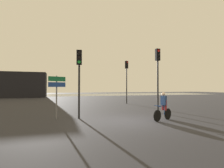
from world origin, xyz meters
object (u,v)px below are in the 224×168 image
traffic_light_far_right (127,74)px  direction_sign_post (57,89)px  traffic_light_near_left (79,71)px  traffic_light_near_right (158,68)px  cyclist (163,106)px  distant_building (5,85)px

traffic_light_far_right → direction_sign_post: traffic_light_far_right is taller
traffic_light_near_left → direction_sign_post: (-1.30, 0.15, -1.13)m
traffic_light_near_right → cyclist: traffic_light_near_right is taller
distant_building → cyclist: (15.60, -28.80, -1.62)m
distant_building → traffic_light_near_right: bearing=-56.6°
traffic_light_far_right → direction_sign_post: bearing=22.4°
traffic_light_near_left → traffic_light_far_right: bearing=-118.9°
distant_building → traffic_light_far_right: bearing=-46.1°
traffic_light_near_right → direction_sign_post: traffic_light_near_right is taller
traffic_light_near_left → direction_sign_post: traffic_light_near_left is taller
traffic_light_near_right → traffic_light_far_right: traffic_light_far_right is taller
traffic_light_near_right → direction_sign_post: (-7.32, -0.71, -1.56)m
distant_building → direction_sign_post: distant_building is taller
direction_sign_post → traffic_light_far_right: bearing=-160.9°
direction_sign_post → traffic_light_near_left: bearing=145.4°
traffic_light_near_right → cyclist: size_ratio=3.00×
traffic_light_far_right → cyclist: size_ratio=3.14×
traffic_light_far_right → distant_building: bearing=-70.6°
traffic_light_near_right → cyclist: bearing=61.1°
traffic_light_near_left → direction_sign_post: size_ratio=1.61×
traffic_light_far_right → cyclist: bearing=55.1°
traffic_light_near_left → direction_sign_post: 1.73m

